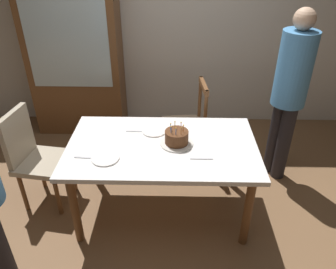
{
  "coord_description": "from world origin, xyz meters",
  "views": [
    {
      "loc": [
        0.1,
        -2.31,
        2.26
      ],
      "look_at": [
        0.05,
        0.0,
        0.84
      ],
      "focal_mm": 35.28,
      "sensor_mm": 36.0,
      "label": 1
    }
  ],
  "objects_px": {
    "birthday_cake": "(177,138)",
    "china_cabinet": "(76,58)",
    "dining_table": "(162,153)",
    "chair_upholstered": "(33,154)",
    "chair_spindle_back": "(186,126)",
    "plate_far_side": "(154,131)",
    "person_guest": "(290,89)",
    "plate_near_celebrant": "(105,158)"
  },
  "relations": [
    {
      "from": "person_guest",
      "to": "plate_near_celebrant",
      "type": "bearing_deg",
      "value": -153.57
    },
    {
      "from": "chair_upholstered",
      "to": "plate_far_side",
      "type": "bearing_deg",
      "value": 4.52
    },
    {
      "from": "china_cabinet",
      "to": "birthday_cake",
      "type": "bearing_deg",
      "value": -51.4
    },
    {
      "from": "plate_near_celebrant",
      "to": "birthday_cake",
      "type": "bearing_deg",
      "value": 22.25
    },
    {
      "from": "china_cabinet",
      "to": "chair_spindle_back",
      "type": "bearing_deg",
      "value": -29.56
    },
    {
      "from": "birthday_cake",
      "to": "china_cabinet",
      "type": "distance_m",
      "value": 1.98
    },
    {
      "from": "dining_table",
      "to": "birthday_cake",
      "type": "xyz_separation_m",
      "value": [
        0.12,
        0.01,
        0.14
      ]
    },
    {
      "from": "plate_far_side",
      "to": "chair_upholstered",
      "type": "xyz_separation_m",
      "value": [
        -1.11,
        -0.09,
        -0.21
      ]
    },
    {
      "from": "chair_spindle_back",
      "to": "chair_upholstered",
      "type": "height_order",
      "value": "same"
    },
    {
      "from": "birthday_cake",
      "to": "chair_spindle_back",
      "type": "xyz_separation_m",
      "value": [
        0.11,
        0.78,
        -0.34
      ]
    },
    {
      "from": "dining_table",
      "to": "chair_upholstered",
      "type": "relative_size",
      "value": 1.68
    },
    {
      "from": "birthday_cake",
      "to": "plate_near_celebrant",
      "type": "height_order",
      "value": "birthday_cake"
    },
    {
      "from": "plate_far_side",
      "to": "person_guest",
      "type": "relative_size",
      "value": 0.13
    },
    {
      "from": "chair_spindle_back",
      "to": "chair_upholstered",
      "type": "bearing_deg",
      "value": -154.55
    },
    {
      "from": "plate_far_side",
      "to": "person_guest",
      "type": "bearing_deg",
      "value": 16.71
    },
    {
      "from": "birthday_cake",
      "to": "chair_upholstered",
      "type": "distance_m",
      "value": 1.34
    },
    {
      "from": "chair_spindle_back",
      "to": "chair_upholstered",
      "type": "xyz_separation_m",
      "value": [
        -1.41,
        -0.67,
        0.07
      ]
    },
    {
      "from": "china_cabinet",
      "to": "chair_upholstered",
      "type": "bearing_deg",
      "value": -93.04
    },
    {
      "from": "plate_far_side",
      "to": "china_cabinet",
      "type": "height_order",
      "value": "china_cabinet"
    },
    {
      "from": "person_guest",
      "to": "china_cabinet",
      "type": "distance_m",
      "value": 2.49
    },
    {
      "from": "chair_upholstered",
      "to": "china_cabinet",
      "type": "distance_m",
      "value": 1.49
    },
    {
      "from": "dining_table",
      "to": "chair_upholstered",
      "type": "height_order",
      "value": "chair_upholstered"
    },
    {
      "from": "chair_spindle_back",
      "to": "china_cabinet",
      "type": "relative_size",
      "value": 0.5
    },
    {
      "from": "plate_near_celebrant",
      "to": "person_guest",
      "type": "distance_m",
      "value": 1.84
    },
    {
      "from": "dining_table",
      "to": "person_guest",
      "type": "bearing_deg",
      "value": 26.57
    },
    {
      "from": "dining_table",
      "to": "plate_near_celebrant",
      "type": "xyz_separation_m",
      "value": [
        -0.44,
        -0.21,
        0.09
      ]
    },
    {
      "from": "chair_spindle_back",
      "to": "person_guest",
      "type": "bearing_deg",
      "value": -11.89
    },
    {
      "from": "birthday_cake",
      "to": "plate_far_side",
      "type": "distance_m",
      "value": 0.29
    },
    {
      "from": "plate_near_celebrant",
      "to": "person_guest",
      "type": "relative_size",
      "value": 0.13
    },
    {
      "from": "dining_table",
      "to": "chair_spindle_back",
      "type": "bearing_deg",
      "value": 74.13
    },
    {
      "from": "birthday_cake",
      "to": "china_cabinet",
      "type": "bearing_deg",
      "value": 128.6
    },
    {
      "from": "plate_far_side",
      "to": "chair_upholstered",
      "type": "relative_size",
      "value": 0.23
    },
    {
      "from": "dining_table",
      "to": "chair_spindle_back",
      "type": "relative_size",
      "value": 1.68
    },
    {
      "from": "dining_table",
      "to": "chair_upholstered",
      "type": "bearing_deg",
      "value": 173.89
    },
    {
      "from": "chair_spindle_back",
      "to": "chair_upholstered",
      "type": "relative_size",
      "value": 1.0
    },
    {
      "from": "person_guest",
      "to": "chair_upholstered",
      "type": "bearing_deg",
      "value": -168.84
    },
    {
      "from": "chair_upholstered",
      "to": "person_guest",
      "type": "xyz_separation_m",
      "value": [
        2.38,
        0.47,
        0.46
      ]
    },
    {
      "from": "birthday_cake",
      "to": "person_guest",
      "type": "distance_m",
      "value": 1.23
    },
    {
      "from": "chair_upholstered",
      "to": "person_guest",
      "type": "distance_m",
      "value": 2.47
    },
    {
      "from": "china_cabinet",
      "to": "person_guest",
      "type": "bearing_deg",
      "value": -22.67
    },
    {
      "from": "dining_table",
      "to": "chair_spindle_back",
      "type": "xyz_separation_m",
      "value": [
        0.23,
        0.8,
        -0.19
      ]
    },
    {
      "from": "birthday_cake",
      "to": "dining_table",
      "type": "bearing_deg",
      "value": -173.04
    }
  ]
}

